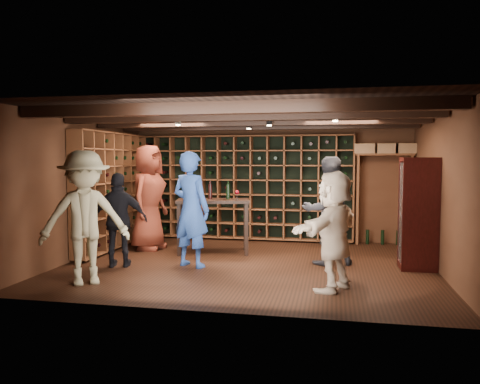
% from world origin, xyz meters
% --- Properties ---
extents(ground, '(6.00, 6.00, 0.00)m').
position_xyz_m(ground, '(0.00, 0.00, 0.00)').
color(ground, black).
rests_on(ground, ground).
extents(room_shell, '(6.00, 6.00, 6.00)m').
position_xyz_m(room_shell, '(0.00, 0.05, 2.42)').
color(room_shell, '#512E1C').
rests_on(room_shell, ground).
extents(wine_rack_back, '(4.65, 0.30, 2.20)m').
position_xyz_m(wine_rack_back, '(-0.52, 2.33, 1.15)').
color(wine_rack_back, brown).
rests_on(wine_rack_back, ground).
extents(wine_rack_left, '(0.30, 2.65, 2.20)m').
position_xyz_m(wine_rack_left, '(-2.83, 0.82, 1.15)').
color(wine_rack_left, brown).
rests_on(wine_rack_left, ground).
extents(crate_shelf, '(1.20, 0.32, 2.07)m').
position_xyz_m(crate_shelf, '(2.41, 2.32, 1.57)').
color(crate_shelf, brown).
rests_on(crate_shelf, ground).
extents(display_cabinet, '(0.55, 0.50, 1.75)m').
position_xyz_m(display_cabinet, '(2.71, 0.20, 0.86)').
color(display_cabinet, black).
rests_on(display_cabinet, ground).
extents(man_blue_shirt, '(0.80, 0.67, 1.88)m').
position_xyz_m(man_blue_shirt, '(-0.88, -0.34, 0.94)').
color(man_blue_shirt, navy).
rests_on(man_blue_shirt, ground).
extents(man_grey_suit, '(1.06, 0.94, 1.80)m').
position_xyz_m(man_grey_suit, '(1.30, 0.27, 0.90)').
color(man_grey_suit, black).
rests_on(man_grey_suit, ground).
extents(guest_red_floral, '(0.75, 1.06, 2.03)m').
position_xyz_m(guest_red_floral, '(-2.12, 0.92, 1.01)').
color(guest_red_floral, maroon).
rests_on(guest_red_floral, ground).
extents(guest_woman_black, '(0.97, 0.59, 1.54)m').
position_xyz_m(guest_woman_black, '(-2.01, -0.59, 0.77)').
color(guest_woman_black, black).
rests_on(guest_woman_black, ground).
extents(guest_khaki, '(1.39, 1.25, 1.87)m').
position_xyz_m(guest_khaki, '(-2.01, -1.66, 0.94)').
color(guest_khaki, gray).
rests_on(guest_khaki, ground).
extents(guest_beige, '(1.09, 1.54, 1.60)m').
position_xyz_m(guest_beige, '(1.40, -1.29, 0.80)').
color(guest_beige, tan).
rests_on(guest_beige, ground).
extents(tasting_table, '(1.45, 0.94, 1.29)m').
position_xyz_m(tasting_table, '(-0.81, 0.82, 0.88)').
color(tasting_table, black).
rests_on(tasting_table, ground).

